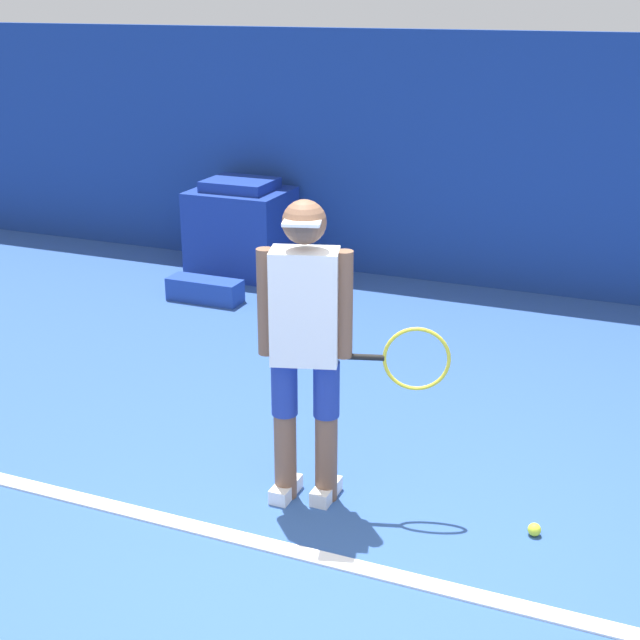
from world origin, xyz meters
The scene contains 7 objects.
ground_plane centered at (0.00, 0.00, 0.00)m, with size 24.00×24.00×0.00m, color #2D5193.
back_wall centered at (0.00, 4.85, 1.14)m, with size 24.00×0.10×2.28m.
court_baseline centered at (0.00, 0.30, 0.01)m, with size 21.60×0.10×0.01m.
tennis_player centered at (-0.46, 0.81, 0.91)m, with size 0.95×0.40×1.64m.
tennis_ball centered at (0.74, 0.90, 0.03)m, with size 0.07×0.07×0.07m.
covered_chair centered at (-2.69, 4.38, 0.43)m, with size 0.90×0.74×0.91m.
equipment_bag centered at (-2.60, 3.47, 0.10)m, with size 0.67×0.24×0.20m.
Camera 1 is at (1.20, -3.06, 2.58)m, focal length 50.00 mm.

